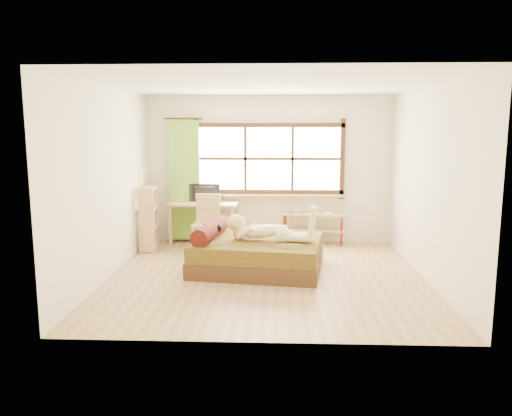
{
  "coord_description": "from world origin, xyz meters",
  "views": [
    {
      "loc": [
        0.14,
        -6.95,
        2.13
      ],
      "look_at": [
        -0.15,
        0.2,
        0.96
      ],
      "focal_mm": 35.0,
      "sensor_mm": 36.0,
      "label": 1
    }
  ],
  "objects_px": {
    "bed": "(255,253)",
    "bookshelf": "(149,218)",
    "woman": "(268,222)",
    "pipe_shelf": "(314,221)",
    "chair": "(207,219)",
    "kitten": "(211,230)",
    "desk": "(204,208)"
  },
  "relations": [
    {
      "from": "woman",
      "to": "pipe_shelf",
      "type": "distance_m",
      "value": 1.99
    },
    {
      "from": "woman",
      "to": "desk",
      "type": "height_order",
      "value": "woman"
    },
    {
      "from": "chair",
      "to": "pipe_shelf",
      "type": "relative_size",
      "value": 0.83
    },
    {
      "from": "woman",
      "to": "bookshelf",
      "type": "distance_m",
      "value": 2.43
    },
    {
      "from": "kitten",
      "to": "chair",
      "type": "relative_size",
      "value": 0.29
    },
    {
      "from": "woman",
      "to": "chair",
      "type": "relative_size",
      "value": 1.34
    },
    {
      "from": "kitten",
      "to": "pipe_shelf",
      "type": "bearing_deg",
      "value": 52.42
    },
    {
      "from": "woman",
      "to": "pipe_shelf",
      "type": "relative_size",
      "value": 1.12
    },
    {
      "from": "woman",
      "to": "bookshelf",
      "type": "bearing_deg",
      "value": 158.04
    },
    {
      "from": "kitten",
      "to": "chair",
      "type": "height_order",
      "value": "chair"
    },
    {
      "from": "woman",
      "to": "bookshelf",
      "type": "height_order",
      "value": "bookshelf"
    },
    {
      "from": "bed",
      "to": "pipe_shelf",
      "type": "xyz_separation_m",
      "value": [
        1.01,
        1.73,
        0.16
      ]
    },
    {
      "from": "kitten",
      "to": "pipe_shelf",
      "type": "relative_size",
      "value": 0.24
    },
    {
      "from": "kitten",
      "to": "desk",
      "type": "xyz_separation_m",
      "value": [
        -0.33,
        1.52,
        0.09
      ]
    },
    {
      "from": "desk",
      "to": "bed",
      "type": "bearing_deg",
      "value": -53.18
    },
    {
      "from": "bed",
      "to": "bookshelf",
      "type": "xyz_separation_m",
      "value": [
        -1.9,
        1.16,
        0.31
      ]
    },
    {
      "from": "bed",
      "to": "chair",
      "type": "height_order",
      "value": "chair"
    },
    {
      "from": "kitten",
      "to": "bookshelf",
      "type": "relative_size",
      "value": 0.25
    },
    {
      "from": "bookshelf",
      "to": "desk",
      "type": "bearing_deg",
      "value": 20.7
    },
    {
      "from": "desk",
      "to": "chair",
      "type": "height_order",
      "value": "chair"
    },
    {
      "from": "bed",
      "to": "kitten",
      "type": "distance_m",
      "value": 0.75
    },
    {
      "from": "woman",
      "to": "kitten",
      "type": "relative_size",
      "value": 4.67
    },
    {
      "from": "woman",
      "to": "pipe_shelf",
      "type": "xyz_separation_m",
      "value": [
        0.81,
        1.79,
        -0.33
      ]
    },
    {
      "from": "bed",
      "to": "woman",
      "type": "xyz_separation_m",
      "value": [
        0.2,
        -0.06,
        0.49
      ]
    },
    {
      "from": "woman",
      "to": "bookshelf",
      "type": "relative_size",
      "value": 1.18
    },
    {
      "from": "woman",
      "to": "desk",
      "type": "xyz_separation_m",
      "value": [
        -1.2,
        1.67,
        -0.07
      ]
    },
    {
      "from": "bed",
      "to": "bookshelf",
      "type": "height_order",
      "value": "bookshelf"
    },
    {
      "from": "bookshelf",
      "to": "woman",
      "type": "bearing_deg",
      "value": -36.0
    },
    {
      "from": "woman",
      "to": "bookshelf",
      "type": "xyz_separation_m",
      "value": [
        -2.1,
        1.22,
        -0.18
      ]
    },
    {
      "from": "kitten",
      "to": "pipe_shelf",
      "type": "distance_m",
      "value": 2.35
    },
    {
      "from": "desk",
      "to": "kitten",
      "type": "bearing_deg",
      "value": -72.87
    },
    {
      "from": "bookshelf",
      "to": "bed",
      "type": "bearing_deg",
      "value": -37.27
    }
  ]
}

